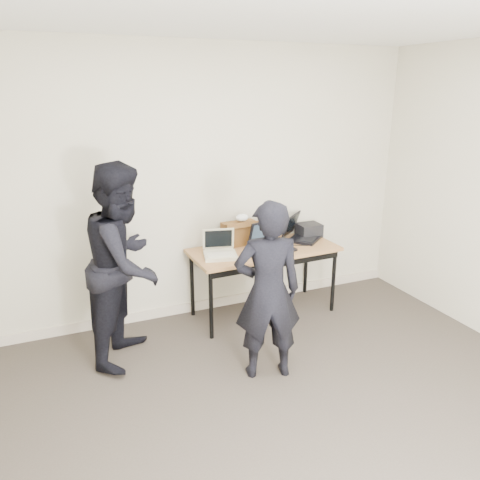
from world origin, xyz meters
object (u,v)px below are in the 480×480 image
laptop_beige (220,251)px  laptop_center (271,243)px  person_typist (268,291)px  leather_satchel (239,233)px  laptop_right (300,234)px  equipment_box (309,230)px  person_observer (125,264)px  desk (264,254)px

laptop_beige → laptop_center: bearing=11.6°
person_typist → laptop_beige: bearing=-73.7°
laptop_center → person_typist: 1.07m
laptop_beige → leather_satchel: (0.31, 0.26, 0.08)m
laptop_center → laptop_right: 0.49m
laptop_center → equipment_box: (0.58, 0.24, 0.01)m
laptop_center → person_typist: (-0.50, -0.95, -0.04)m
person_observer → laptop_center: bearing=-51.2°
desk → laptop_center: laptop_center is taller
desk → laptop_beige: (-0.49, -0.03, 0.11)m
leather_satchel → equipment_box: 0.81m
desk → person_observer: bearing=-171.9°
leather_satchel → person_observer: size_ratio=0.22×
person_observer → person_typist: bearing=-96.4°
laptop_beige → leather_satchel: bearing=52.6°
desk → laptop_beige: bearing=-178.7°
desk → laptop_center: (0.05, -0.04, 0.12)m
laptop_beige → equipment_box: (1.12, 0.22, 0.02)m
laptop_beige → equipment_box: size_ratio=1.51×
laptop_beige → person_observer: (-0.94, -0.23, 0.09)m
desk → person_typist: person_typist is taller
desk → person_observer: person_observer is taller
laptop_beige → person_typist: size_ratio=0.25×
laptop_right → equipment_box: size_ratio=2.07×
laptop_center → leather_satchel: size_ratio=1.21×
laptop_beige → laptop_center: laptop_center is taller
equipment_box → person_observer: bearing=-167.7°
laptop_right → equipment_box: bearing=-20.4°
laptop_beige → laptop_right: size_ratio=0.73×
laptop_center → desk: bearing=119.1°
equipment_box → leather_satchel: bearing=177.5°
laptop_right → laptop_beige: bearing=148.7°
laptop_right → equipment_box: (0.14, 0.05, 0.01)m
equipment_box → person_observer: person_observer is taller
laptop_right → person_observer: bearing=150.6°
desk → laptop_right: laptop_right is taller
laptop_right → equipment_box: 0.15m
desk → laptop_right: 0.53m
person_typist → person_observer: (-0.98, 0.74, 0.12)m
laptop_right → equipment_box: laptop_right is taller
laptop_center → leather_satchel: 0.36m
laptop_beige → laptop_center: size_ratio=0.82×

